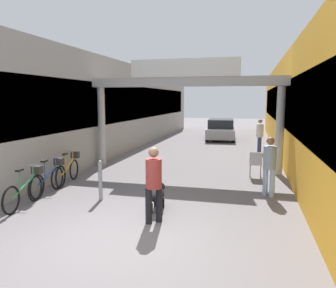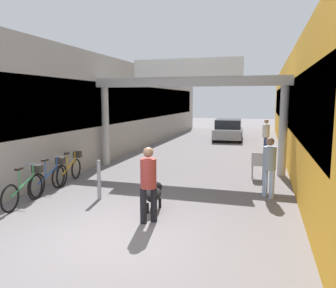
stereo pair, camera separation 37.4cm
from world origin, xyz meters
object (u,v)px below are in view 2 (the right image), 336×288
at_px(pedestrian_with_dog, 148,180).
at_px(bicycle_blue_second, 50,177).
at_px(bicycle_orange_third, 71,168).
at_px(bollard_post_metal, 99,179).
at_px(pedestrian_companion, 269,164).
at_px(parked_car_silver, 228,130).
at_px(cafe_chair_aluminium_nearer, 258,163).
at_px(dog_on_leash, 154,194).
at_px(pedestrian_carrying_crate, 266,134).
at_px(bicycle_green_nearest, 26,187).

bearing_deg(pedestrian_with_dog, bicycle_blue_second, 157.59).
relative_size(bicycle_orange_third, bollard_post_metal, 1.59).
bearing_deg(pedestrian_companion, parked_car_silver, 100.87).
height_order(pedestrian_companion, cafe_chair_aluminium_nearer, pedestrian_companion).
height_order(dog_on_leash, bollard_post_metal, bollard_post_metal).
distance_m(dog_on_leash, bollard_post_metal, 1.70).
bearing_deg(bollard_post_metal, pedestrian_with_dog, -33.12).
height_order(dog_on_leash, bicycle_blue_second, bicycle_blue_second).
distance_m(pedestrian_companion, bollard_post_metal, 4.52).
xyz_separation_m(pedestrian_with_dog, bicycle_orange_third, (-3.57, 2.59, -0.49)).
height_order(pedestrian_carrying_crate, cafe_chair_aluminium_nearer, pedestrian_carrying_crate).
bearing_deg(bicycle_blue_second, pedestrian_carrying_crate, 56.35).
height_order(bicycle_green_nearest, parked_car_silver, parked_car_silver).
height_order(pedestrian_companion, bicycle_orange_third, pedestrian_companion).
height_order(bicycle_orange_third, bollard_post_metal, bollard_post_metal).
bearing_deg(pedestrian_with_dog, cafe_chair_aluminium_nearer, 65.27).
bearing_deg(pedestrian_with_dog, bicycle_orange_third, 144.00).
bearing_deg(bollard_post_metal, dog_on_leash, -12.09).
height_order(bollard_post_metal, cafe_chair_aluminium_nearer, bollard_post_metal).
distance_m(bicycle_blue_second, bicycle_orange_third, 1.16).
distance_m(pedestrian_companion, bicycle_blue_second, 6.08).
relative_size(pedestrian_carrying_crate, bicycle_blue_second, 0.98).
height_order(bicycle_blue_second, bicycle_orange_third, same).
height_order(pedestrian_with_dog, parked_car_silver, pedestrian_with_dog).
relative_size(pedestrian_carrying_crate, cafe_chair_aluminium_nearer, 1.85).
bearing_deg(dog_on_leash, cafe_chair_aluminium_nearer, 59.14).
distance_m(pedestrian_with_dog, pedestrian_companion, 3.59).
relative_size(bicycle_blue_second, parked_car_silver, 0.41).
bearing_deg(bicycle_blue_second, bicycle_green_nearest, -84.22).
distance_m(pedestrian_companion, bicycle_orange_third, 6.06).
height_order(pedestrian_with_dog, dog_on_leash, pedestrian_with_dog).
distance_m(bollard_post_metal, cafe_chair_aluminium_nearer, 5.27).
relative_size(pedestrian_with_dog, bicycle_green_nearest, 0.97).
xyz_separation_m(bollard_post_metal, cafe_chair_aluminium_nearer, (3.95, 3.48, 0.00)).
distance_m(dog_on_leash, bicycle_green_nearest, 3.26).
relative_size(pedestrian_carrying_crate, parked_car_silver, 0.40).
bearing_deg(bicycle_blue_second, cafe_chair_aluminium_nearer, 29.84).
relative_size(pedestrian_companion, bicycle_orange_third, 0.97).
bearing_deg(bicycle_orange_third, parked_car_silver, 73.72).
bearing_deg(pedestrian_with_dog, pedestrian_companion, 46.55).
distance_m(pedestrian_with_dog, bicycle_orange_third, 4.44).
distance_m(bicycle_orange_third, bollard_post_metal, 2.27).
xyz_separation_m(bicycle_blue_second, bicycle_orange_third, (-0.09, 1.16, 0.00)).
xyz_separation_m(pedestrian_carrying_crate, parked_car_silver, (-2.32, 4.80, -0.30)).
bearing_deg(bollard_post_metal, pedestrian_companion, 18.50).
bearing_deg(pedestrian_companion, bollard_post_metal, -161.50).
bearing_deg(bollard_post_metal, bicycle_green_nearest, -150.23).
bearing_deg(cafe_chair_aluminium_nearer, pedestrian_carrying_crate, 87.41).
bearing_deg(bicycle_orange_third, pedestrian_carrying_crate, 52.12).
xyz_separation_m(pedestrian_companion, bicycle_orange_third, (-6.04, -0.01, -0.49)).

